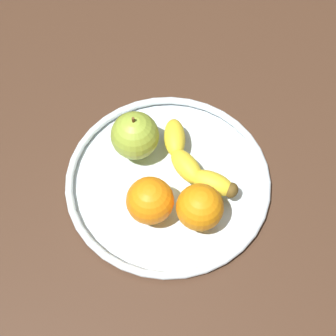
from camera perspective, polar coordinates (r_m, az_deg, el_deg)
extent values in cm
cube|color=#422A1C|center=(81.16, 0.00, -2.39)|extent=(147.78, 147.78, 4.00)
cylinder|color=silver|center=(79.13, 0.00, -1.62)|extent=(30.50, 30.50, 0.60)
torus|color=silver|center=(78.34, 0.00, -1.31)|extent=(31.77, 31.77, 1.20)
ellipsoid|color=yellow|center=(79.59, 0.75, 3.43)|extent=(7.48, 5.23, 3.36)
ellipsoid|color=yellow|center=(77.10, 1.99, 0.44)|extent=(7.40, 4.93, 3.36)
ellipsoid|color=yellow|center=(75.76, 4.99, -1.67)|extent=(7.14, 7.21, 3.36)
ellipsoid|color=brown|center=(75.49, 7.14, -2.49)|extent=(3.08, 3.07, 2.35)
sphere|color=#93AE36|center=(77.52, -3.75, 3.67)|extent=(7.45, 7.45, 7.45)
cylinder|color=#593819|center=(74.29, -3.92, 5.34)|extent=(0.44, 0.44, 1.20)
sphere|color=orange|center=(71.88, 3.60, -4.43)|extent=(6.85, 6.85, 6.85)
sphere|color=orange|center=(72.19, -2.03, -3.69)|extent=(6.92, 6.92, 6.92)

